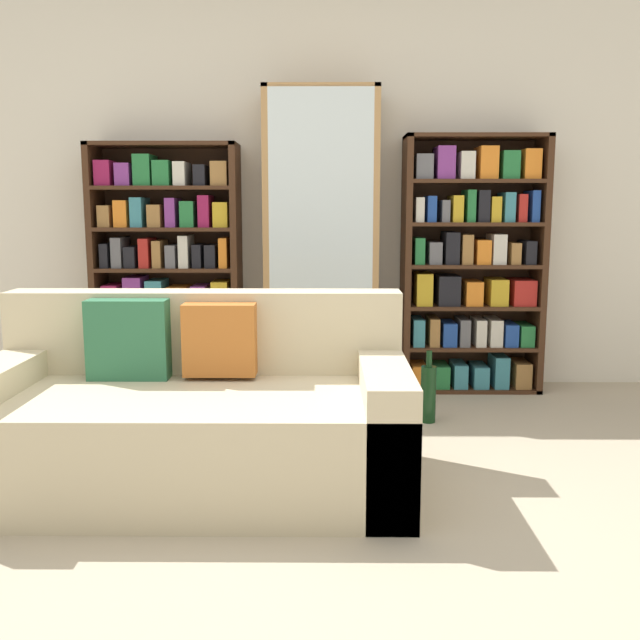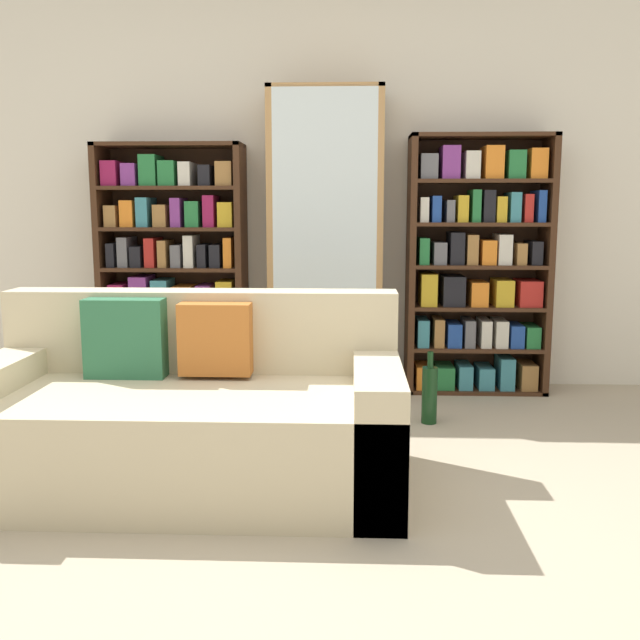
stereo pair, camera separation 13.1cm
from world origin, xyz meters
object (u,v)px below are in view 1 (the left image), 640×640
couch (195,420)px  bookshelf_right (472,267)px  display_cabinet (321,243)px  bookshelf_left (168,273)px  wine_bottle (428,393)px

couch → bookshelf_right: (1.52, 1.66, 0.52)m
display_cabinet → bookshelf_right: (0.98, 0.02, -0.16)m
bookshelf_left → bookshelf_right: bearing=0.0°
display_cabinet → wine_bottle: display_cabinet is taller
display_cabinet → bookshelf_right: 1.00m
couch → display_cabinet: display_cabinet is taller
couch → wine_bottle: (1.15, 0.91, -0.12)m
bookshelf_right → couch: bearing=-132.5°
wine_bottle → bookshelf_right: bearing=63.4°
display_cabinet → couch: bearing=-108.1°
bookshelf_right → wine_bottle: (-0.38, -0.75, -0.65)m
couch → bookshelf_left: 1.79m
bookshelf_left → wine_bottle: (1.61, -0.75, -0.60)m
bookshelf_right → bookshelf_left: bearing=-180.0°
display_cabinet → wine_bottle: (0.61, -0.73, -0.80)m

